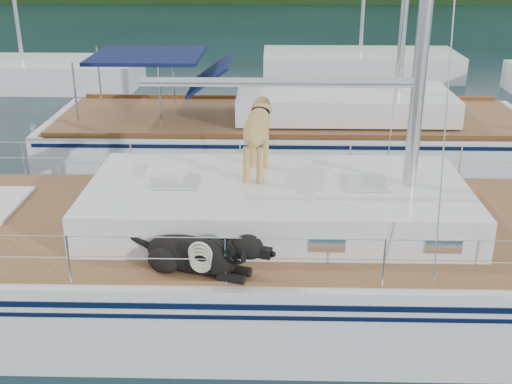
{
  "coord_description": "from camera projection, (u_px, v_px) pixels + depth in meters",
  "views": [
    {
      "loc": [
        0.71,
        -8.22,
        4.97
      ],
      "look_at": [
        0.5,
        0.2,
        1.6
      ],
      "focal_mm": 45.0,
      "sensor_mm": 36.0,
      "label": 1
    }
  ],
  "objects": [
    {
      "name": "ground",
      "position": [
        222.0,
        297.0,
        9.5
      ],
      "size": [
        120.0,
        120.0,
        0.0
      ],
      "primitive_type": "plane",
      "color": "black",
      "rests_on": "ground"
    },
    {
      "name": "bg_boat_west",
      "position": [
        24.0,
        74.0,
        22.51
      ],
      "size": [
        8.0,
        3.0,
        11.65
      ],
      "color": "white",
      "rests_on": "ground"
    },
    {
      "name": "bg_boat_center",
      "position": [
        360.0,
        65.0,
        24.08
      ],
      "size": [
        7.2,
        3.0,
        11.65
      ],
      "color": "white",
      "rests_on": "ground"
    },
    {
      "name": "main_sailboat",
      "position": [
        227.0,
        256.0,
        9.24
      ],
      "size": [
        12.0,
        3.88,
        14.01
      ],
      "color": "white",
      "rests_on": "ground"
    },
    {
      "name": "neighbor_sailboat",
      "position": [
        295.0,
        137.0,
        14.86
      ],
      "size": [
        11.0,
        3.5,
        13.3
      ],
      "color": "white",
      "rests_on": "ground"
    }
  ]
}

